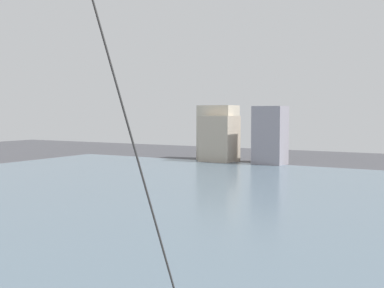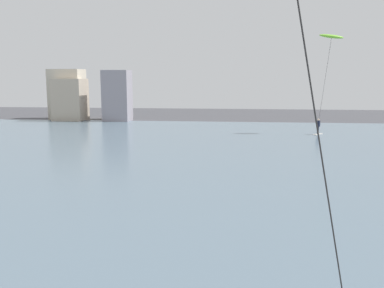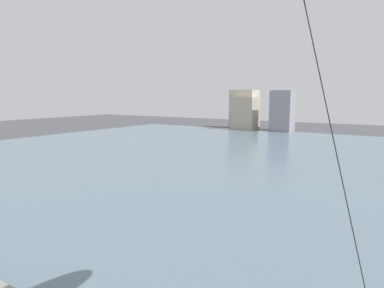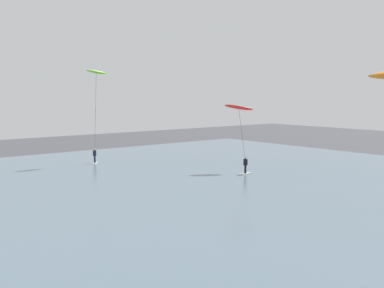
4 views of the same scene
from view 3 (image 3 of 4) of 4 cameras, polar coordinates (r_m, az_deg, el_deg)
The scene contains 3 objects.
water_bay at distance 31.89m, azimuth 23.69°, elevation -3.51°, with size 84.00×52.00×0.10m, color slate.
far_shore_buildings at distance 62.79m, azimuth 10.68°, elevation 5.24°, with size 11.99×5.82×7.13m.
kitesurfer_orange at distance 7.44m, azimuth 18.26°, elevation 21.74°, with size 3.03×3.97×8.45m.
Camera 3 is at (4.71, -0.32, 6.03)m, focal length 32.22 mm.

